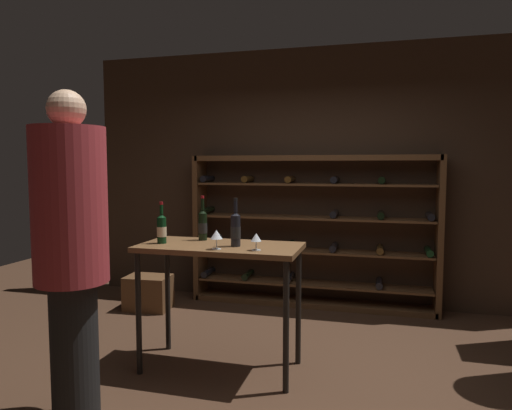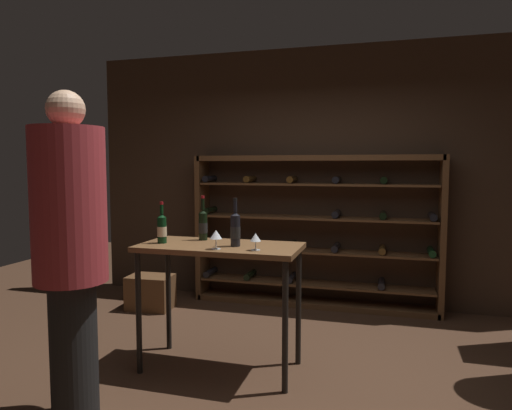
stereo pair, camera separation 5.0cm
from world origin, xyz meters
TOP-DOWN VIEW (x-y plane):
  - ground_plane at (0.00, 0.00)m, footprint 10.25×10.25m
  - back_wall at (0.00, 2.12)m, footprint 5.56×0.10m
  - wine_rack at (-0.06, 1.91)m, footprint 2.77×0.32m
  - tasting_table at (-0.50, 0.08)m, footprint 1.25×0.60m
  - person_bystander_dark_jacket at (-1.13, -0.85)m, footprint 0.44×0.44m
  - wine_crate at (-1.78, 1.30)m, footprint 0.50×0.37m
  - wine_bottle_gold_foil at (-0.96, 0.02)m, footprint 0.08×0.08m
  - wine_bottle_amber_reserve at (-0.36, 0.04)m, footprint 0.08×0.08m
  - wine_bottle_red_label at (-0.71, 0.25)m, footprint 0.07×0.07m
  - wine_glass_stemmed_left at (-0.16, -0.08)m, footprint 0.08×0.08m
  - wine_glass_stemmed_right at (-0.45, -0.12)m, footprint 0.09×0.09m

SIDE VIEW (x-z plane):
  - ground_plane at x=0.00m, z-range 0.00..0.00m
  - wine_crate at x=-1.78m, z-range 0.00..0.38m
  - wine_rack at x=-0.06m, z-range -0.01..1.71m
  - tasting_table at x=-0.50m, z-range 0.38..1.36m
  - wine_glass_stemmed_left at x=-0.16m, z-range 1.01..1.14m
  - wine_glass_stemmed_right at x=-0.45m, z-range 1.02..1.16m
  - wine_bottle_gold_foil at x=-0.96m, z-range 0.94..1.27m
  - wine_bottle_red_label at x=-0.71m, z-range 0.93..1.30m
  - wine_bottle_amber_reserve at x=-0.36m, z-range 0.94..1.30m
  - person_bystander_dark_jacket at x=-1.13m, z-range 0.11..2.16m
  - back_wall at x=0.00m, z-range 0.00..2.94m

